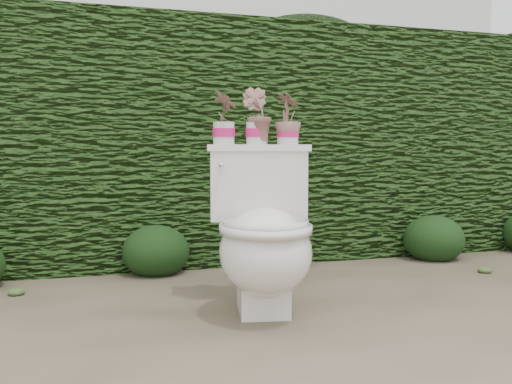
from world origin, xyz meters
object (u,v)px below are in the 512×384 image
object	(u,v)px
potted_plant_left	(224,119)
potted_plant_right	(288,120)
toilet	(263,237)
potted_plant_center	(257,117)

from	to	relation	value
potted_plant_left	potted_plant_right	size ratio (longest dim) A/B	1.03
toilet	potted_plant_center	size ratio (longest dim) A/B	2.86
potted_plant_left	potted_plant_center	size ratio (longest dim) A/B	0.92
toilet	potted_plant_left	world-z (taller)	potted_plant_left
potted_plant_left	toilet	bearing A→B (deg)	-174.07
potted_plant_left	potted_plant_center	distance (m)	0.16
potted_plant_left	potted_plant_center	xyz separation A→B (m)	(0.16, -0.03, 0.01)
toilet	potted_plant_right	world-z (taller)	potted_plant_right
potted_plant_center	toilet	bearing A→B (deg)	124.11
toilet	potted_plant_left	xyz separation A→B (m)	(-0.12, 0.27, 0.54)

